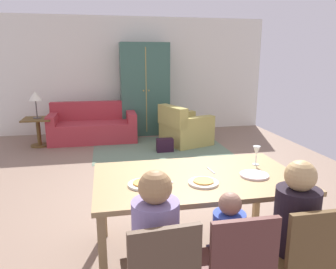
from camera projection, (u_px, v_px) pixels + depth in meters
ground_plane at (158, 180)px, 4.77m from camera, size 6.43×6.66×0.02m
back_wall at (134, 75)px, 7.68m from camera, size 6.43×0.10×2.70m
dining_table at (197, 183)px, 2.80m from camera, size 1.78×1.05×0.76m
plate_near_man at (143, 184)px, 2.58m from camera, size 0.25×0.25×0.02m
pizza_near_man at (143, 183)px, 2.58m from camera, size 0.17×0.17×0.01m
plate_near_child at (203, 183)px, 2.61m from camera, size 0.25×0.25×0.02m
pizza_near_child at (203, 181)px, 2.61m from camera, size 0.17×0.17×0.01m
plate_near_woman at (254, 175)px, 2.78m from camera, size 0.25×0.25×0.02m
wine_glass at (256, 151)px, 3.05m from camera, size 0.07×0.07×0.19m
fork at (169, 180)px, 2.69m from camera, size 0.06×0.15×0.01m
knife at (211, 170)px, 2.91m from camera, size 0.03×0.17×0.01m
person_man at (155, 255)px, 2.08m from camera, size 0.30×0.41×1.11m
dining_chair_child at (236, 266)px, 2.01m from camera, size 0.42×0.42×0.87m
person_child at (226, 258)px, 2.18m from camera, size 0.22×0.29×0.92m
dining_chair_woman at (305, 256)px, 2.10m from camera, size 0.42×0.42×0.87m
person_woman at (291, 239)px, 2.26m from camera, size 0.30×0.40×1.11m
area_rug at (159, 147)px, 6.44m from camera, size 2.60×1.80×0.01m
couch at (93, 127)px, 6.94m from camera, size 1.82×0.86×0.82m
armchair at (184, 129)px, 6.64m from camera, size 1.10×1.09×0.82m
armoire at (145, 89)px, 7.41m from camera, size 1.10×0.59×2.10m
side_table at (38, 128)px, 6.47m from camera, size 0.56×0.56×0.58m
table_lamp at (35, 97)px, 6.32m from camera, size 0.26×0.26×0.54m
handbag at (165, 145)px, 6.13m from camera, size 0.32×0.16×0.26m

